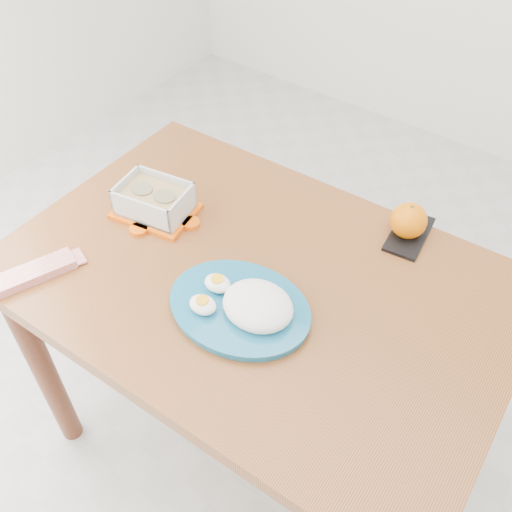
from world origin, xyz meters
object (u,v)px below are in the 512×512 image
Objects in this scene: smartphone at (409,234)px; dining_table at (256,308)px; orange_fruit at (409,221)px; rice_plate at (245,305)px; food_container at (154,200)px.

dining_table is at bearing -131.60° from smartphone.
orange_fruit is 0.44m from rice_plate.
rice_plate is at bearing -28.25° from food_container.
smartphone reaches higher than dining_table.
food_container is at bearing 174.16° from dining_table.
rice_plate is (0.36, -0.12, -0.01)m from food_container.
food_container is at bearing 155.67° from rice_plate.
smartphone is (0.17, 0.41, -0.02)m from rice_plate.
smartphone is at bearing 1.73° from orange_fruit.
rice_plate is at bearing -67.31° from dining_table.
rice_plate reaches higher than smartphone.
rice_plate is (0.04, -0.10, 0.14)m from dining_table.
rice_plate is 2.08× the size of smartphone.
dining_table is 0.39m from smartphone.
dining_table is 0.40m from orange_fruit.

